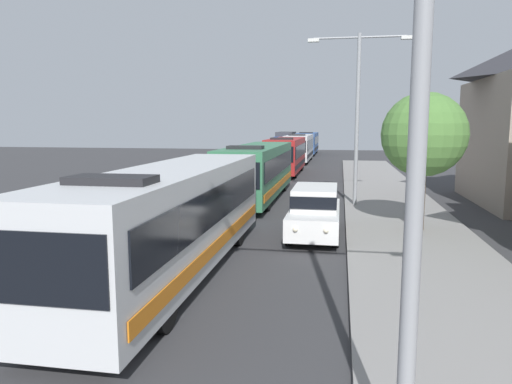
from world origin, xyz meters
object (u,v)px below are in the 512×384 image
at_px(white_suv, 315,209).
at_px(roadside_tree, 424,135).
at_px(bus_rear, 308,142).
at_px(bus_middle, 286,154).
at_px(bus_lead, 174,215).
at_px(bus_fourth_in_line, 299,147).
at_px(box_truck_oncoming, 285,142).
at_px(streetlamp_near, 423,37).
at_px(streetlamp_mid, 358,103).
at_px(bus_second_in_line, 258,170).

height_order(white_suv, roadside_tree, roadside_tree).
relative_size(bus_rear, roadside_tree, 2.13).
bearing_deg(bus_middle, bus_rear, 90.00).
bearing_deg(bus_middle, bus_lead, -90.00).
bearing_deg(bus_fourth_in_line, box_truck_oncoming, 102.80).
xyz_separation_m(streetlamp_near, streetlamp_mid, (0.00, 19.46, 0.17)).
height_order(bus_fourth_in_line, roadside_tree, roadside_tree).
relative_size(box_truck_oncoming, streetlamp_near, 1.04).
relative_size(streetlamp_mid, roadside_tree, 1.60).
bearing_deg(streetlamp_near, streetlamp_mid, 90.00).
xyz_separation_m(bus_middle, roadside_tree, (7.74, -21.56, 2.16)).
bearing_deg(bus_fourth_in_line, streetlamp_near, -83.70).
relative_size(bus_rear, streetlamp_mid, 1.33).
distance_m(bus_fourth_in_line, box_truck_oncoming, 14.90).
relative_size(bus_rear, white_suv, 2.24).
bearing_deg(bus_rear, roadside_tree, -80.94).
height_order(bus_second_in_line, bus_middle, same).
bearing_deg(box_truck_oncoming, bus_second_in_line, -85.52).
bearing_deg(streetlamp_near, bus_fourth_in_line, 96.30).
xyz_separation_m(streetlamp_near, roadside_tree, (2.34, 13.85, -1.29)).
height_order(bus_lead, white_suv, bus_lead).
height_order(bus_lead, roadside_tree, roadside_tree).
xyz_separation_m(white_suv, box_truck_oncoming, (-7.00, 50.76, 0.68)).
relative_size(bus_lead, bus_second_in_line, 0.99).
relative_size(white_suv, streetlamp_near, 0.63).
xyz_separation_m(bus_rear, roadside_tree, (7.74, -48.56, 2.16)).
relative_size(bus_second_in_line, box_truck_oncoming, 1.47).
relative_size(bus_lead, streetlamp_near, 1.51).
bearing_deg(bus_rear, bus_middle, -90.00).
xyz_separation_m(bus_lead, bus_middle, (-0.00, 28.06, -0.00)).
bearing_deg(bus_lead, bus_middle, 90.00).
height_order(bus_middle, streetlamp_mid, streetlamp_mid).
bearing_deg(roadside_tree, streetlamp_near, -99.61).
height_order(bus_lead, bus_fourth_in_line, same).
bearing_deg(bus_middle, bus_second_in_line, -90.00).
height_order(bus_second_in_line, white_suv, bus_second_in_line).
bearing_deg(bus_fourth_in_line, roadside_tree, -77.54).
bearing_deg(bus_lead, bus_fourth_in_line, 90.00).
relative_size(bus_middle, box_truck_oncoming, 1.26).
xyz_separation_m(bus_second_in_line, white_suv, (3.70, -8.63, -0.66)).
bearing_deg(bus_rear, box_truck_oncoming, 163.18).
bearing_deg(bus_rear, bus_lead, -90.00).
distance_m(bus_rear, box_truck_oncoming, 3.45).
distance_m(white_suv, streetlamp_mid, 8.22).
distance_m(bus_lead, bus_rear, 55.07).
xyz_separation_m(bus_second_in_line, roadside_tree, (7.74, -7.44, 2.16)).
bearing_deg(bus_middle, white_suv, -80.77).
relative_size(bus_middle, roadside_tree, 1.98).
bearing_deg(roadside_tree, bus_rear, 99.06).
height_order(bus_fourth_in_line, bus_rear, same).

